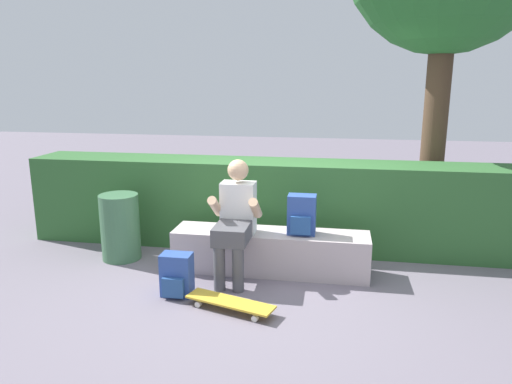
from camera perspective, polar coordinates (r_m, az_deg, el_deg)
name	(u,v)px	position (r m, az deg, el deg)	size (l,w,h in m)	color
ground_plane	(265,286)	(4.70, 1.05, -11.18)	(24.00, 24.00, 0.00)	slate
bench_main	(270,252)	(4.96, 1.73, -7.15)	(2.01, 0.44, 0.43)	#B6A7A8
person_skater	(235,217)	(4.68, -2.48, -3.01)	(0.49, 0.62, 1.18)	white
skateboard_near_person	(230,302)	(4.22, -3.13, -13.07)	(0.82, 0.43, 0.09)	gold
backpack_on_bench	(302,215)	(4.79, 5.49, -2.80)	(0.28, 0.23, 0.40)	#2D4C99
backpack_on_ground	(177,275)	(4.50, -9.48, -9.83)	(0.28, 0.23, 0.40)	#2D4C99
hedge_row	(275,204)	(5.64, 2.30, -1.44)	(5.88, 0.64, 1.02)	#2E5F2D
trash_bin	(120,227)	(5.47, -15.95, -4.04)	(0.42, 0.42, 0.73)	#3D6B47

